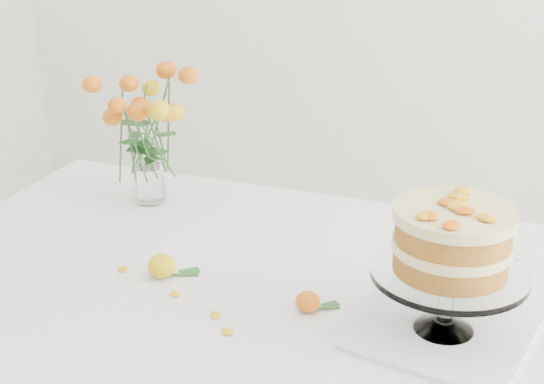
# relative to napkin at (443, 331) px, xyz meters

# --- Properties ---
(table) EXTENTS (1.43, 0.93, 0.76)m
(table) POSITION_rel_napkin_xyz_m (-0.36, 0.05, -0.09)
(table) COLOR tan
(table) RESTS_ON ground
(napkin) EXTENTS (0.32, 0.32, 0.01)m
(napkin) POSITION_rel_napkin_xyz_m (0.00, 0.00, 0.00)
(napkin) COLOR white
(napkin) RESTS_ON table
(cake_stand) EXTENTS (0.26, 0.26, 0.23)m
(cake_stand) POSITION_rel_napkin_xyz_m (-0.00, 0.00, 0.16)
(cake_stand) COLOR white
(cake_stand) RESTS_ON napkin
(rose_vase) EXTENTS (0.29, 0.29, 0.36)m
(rose_vase) POSITION_rel_napkin_xyz_m (-0.73, 0.33, 0.20)
(rose_vase) COLOR white
(rose_vase) RESTS_ON table
(loose_rose_near) EXTENTS (0.09, 0.05, 0.05)m
(loose_rose_near) POSITION_rel_napkin_xyz_m (-0.53, 0.01, 0.02)
(loose_rose_near) COLOR gold
(loose_rose_near) RESTS_ON table
(loose_rose_far) EXTENTS (0.07, 0.05, 0.04)m
(loose_rose_far) POSITION_rel_napkin_xyz_m (-0.23, -0.01, 0.01)
(loose_rose_far) COLOR #E8500B
(loose_rose_far) RESTS_ON table
(stray_petal_a) EXTENTS (0.03, 0.02, 0.00)m
(stray_petal_a) POSITION_rel_napkin_xyz_m (-0.48, -0.05, -0.00)
(stray_petal_a) COLOR #F1AA0F
(stray_petal_a) RESTS_ON table
(stray_petal_b) EXTENTS (0.03, 0.02, 0.00)m
(stray_petal_b) POSITION_rel_napkin_xyz_m (-0.38, -0.09, -0.00)
(stray_petal_b) COLOR #F1AA0F
(stray_petal_b) RESTS_ON table
(stray_petal_c) EXTENTS (0.03, 0.02, 0.00)m
(stray_petal_c) POSITION_rel_napkin_xyz_m (-0.34, -0.13, -0.00)
(stray_petal_c) COLOR #F1AA0F
(stray_petal_c) RESTS_ON table
(stray_petal_d) EXTENTS (0.03, 0.02, 0.00)m
(stray_petal_d) POSITION_rel_napkin_xyz_m (-0.62, 0.00, -0.00)
(stray_petal_d) COLOR #F1AA0F
(stray_petal_d) RESTS_ON table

